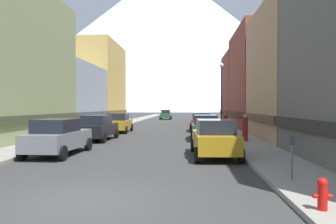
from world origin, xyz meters
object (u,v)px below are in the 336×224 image
at_px(car_left_0, 58,137).
at_px(potted_plant_0, 68,128).
at_px(car_left_1, 97,128).
at_px(streetlamp_right, 221,87).
at_px(fire_hydrant_near, 323,193).
at_px(pedestrian_0, 226,122).
at_px(car_driving_0, 166,114).
at_px(pedestrian_2, 245,129).
at_px(parking_meter_near, 292,151).
at_px(car_right_1, 205,127).
at_px(car_left_2, 119,123).
at_px(car_right_0, 214,138).
at_px(car_right_2, 201,122).

distance_m(car_left_0, potted_plant_0, 9.84).
distance_m(car_left_1, streetlamp_right, 10.77).
bearing_deg(potted_plant_0, fire_hydrant_near, -54.26).
relative_size(fire_hydrant_near, pedestrian_0, 0.46).
distance_m(car_driving_0, pedestrian_2, 38.82).
bearing_deg(streetlamp_right, parking_meter_near, -88.61).
bearing_deg(parking_meter_near, car_left_1, 129.19).
bearing_deg(car_right_1, car_driving_0, 98.55).
height_order(car_left_0, car_driving_0, same).
xyz_separation_m(car_right_1, parking_meter_near, (1.95, -12.74, 0.11)).
relative_size(car_left_1, potted_plant_0, 4.71).
bearing_deg(car_left_2, streetlamp_right, -12.43).
xyz_separation_m(car_right_1, pedestrian_0, (2.45, 8.31, -0.05)).
bearing_deg(pedestrian_2, streetlamp_right, 98.78).
height_order(car_left_0, fire_hydrant_near, car_left_0).
xyz_separation_m(car_driving_0, potted_plant_0, (-5.40, -34.28, -0.26)).
xyz_separation_m(parking_meter_near, streetlamp_right, (-0.40, 16.47, 2.97)).
distance_m(car_driving_0, parking_meter_near, 49.22).
bearing_deg(car_right_1, car_left_2, 142.87).
bearing_deg(car_left_0, pedestrian_2, 28.98).
xyz_separation_m(car_left_0, car_left_1, (-0.00, 6.63, 0.00)).
xyz_separation_m(car_left_0, car_left_2, (0.00, 13.41, 0.00)).
xyz_separation_m(car_right_0, streetlamp_right, (1.55, 11.52, 3.09)).
bearing_deg(parking_meter_near, pedestrian_2, 87.31).
distance_m(car_left_2, pedestrian_2, 12.75).
bearing_deg(car_driving_0, car_left_2, -94.17).
bearing_deg(car_driving_0, parking_meter_near, -81.41).
relative_size(car_driving_0, parking_meter_near, 3.31).
bearing_deg(car_left_2, pedestrian_0, 14.26).
xyz_separation_m(car_left_0, car_right_2, (7.60, 15.23, 0.00)).
bearing_deg(car_right_0, car_left_0, 179.08).
bearing_deg(pedestrian_2, car_right_1, 139.54).
xyz_separation_m(car_right_2, streetlamp_right, (1.55, -3.84, 3.09)).
bearing_deg(car_right_1, parking_meter_near, -81.29).
relative_size(car_left_2, car_right_1, 1.00).
bearing_deg(pedestrian_2, car_left_2, 142.03).
bearing_deg(pedestrian_0, car_left_0, -122.20).
bearing_deg(car_left_2, pedestrian_2, -37.97).
bearing_deg(car_left_1, car_right_2, 48.52).
height_order(parking_meter_near, pedestrian_0, pedestrian_0).
height_order(car_left_2, fire_hydrant_near, car_left_2).
height_order(car_right_0, potted_plant_0, car_right_0).
relative_size(car_left_1, car_right_1, 1.00).
bearing_deg(parking_meter_near, fire_hydrant_near, -95.88).
bearing_deg(pedestrian_0, car_right_1, -106.44).
bearing_deg(car_right_0, potted_plant_0, 138.88).
height_order(pedestrian_0, streetlamp_right, streetlamp_right).
bearing_deg(pedestrian_0, pedestrian_2, -90.00).
bearing_deg(car_left_0, streetlamp_right, 51.23).
relative_size(pedestrian_0, pedestrian_2, 0.89).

